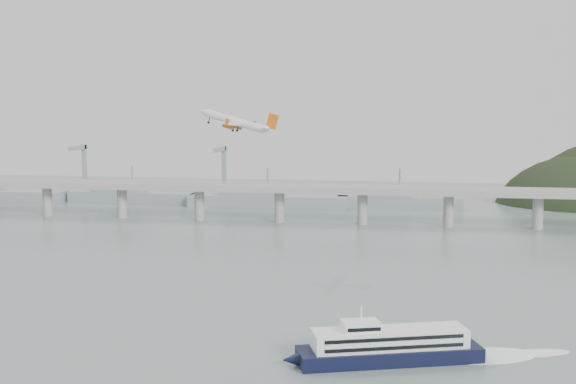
# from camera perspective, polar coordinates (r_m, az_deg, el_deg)

# --- Properties ---
(ground) EXTENTS (900.00, 900.00, 0.00)m
(ground) POSITION_cam_1_polar(r_m,az_deg,el_deg) (267.40, -2.01, -9.07)
(ground) COLOR slate
(ground) RESTS_ON ground
(bridge) EXTENTS (800.00, 22.00, 23.90)m
(bridge) POSITION_cam_1_polar(r_m,az_deg,el_deg) (458.38, 2.91, -0.17)
(bridge) COLOR gray
(bridge) RESTS_ON ground
(distant_fleet) EXTENTS (453.00, 60.90, 40.00)m
(distant_fleet) POSITION_cam_1_polar(r_m,az_deg,el_deg) (561.11, -12.12, -0.21)
(distant_fleet) COLOR gray
(distant_fleet) RESTS_ON ground
(ferry) EXTENTS (82.73, 35.63, 16.15)m
(ferry) POSITION_cam_1_polar(r_m,az_deg,el_deg) (222.17, 7.52, -11.27)
(ferry) COLOR black
(ferry) RESTS_ON ground
(airliner) EXTENTS (37.50, 34.05, 12.45)m
(airliner) POSITION_cam_1_polar(r_m,az_deg,el_deg) (334.15, -3.80, 5.19)
(airliner) COLOR silver
(airliner) RESTS_ON ground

